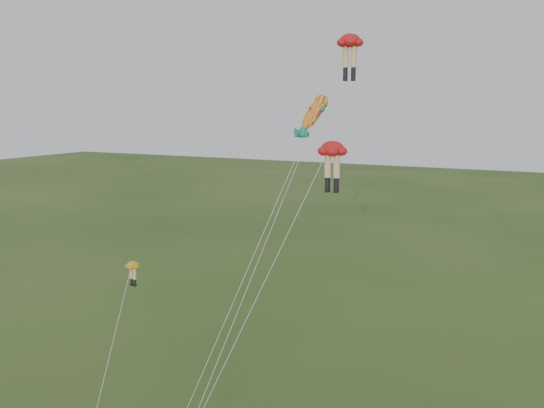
% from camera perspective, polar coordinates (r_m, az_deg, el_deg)
% --- Properties ---
extents(legs_kite_red_high, '(6.87, 10.32, 21.48)m').
position_cam_1_polar(legs_kite_red_high, '(34.14, 7.10, 14.18)').
color(legs_kite_red_high, red).
rests_on(legs_kite_red_high, ground).
extents(legs_kite_red_mid, '(5.82, 8.88, 15.90)m').
position_cam_1_polar(legs_kite_red_mid, '(30.26, 5.51, 4.46)').
color(legs_kite_red_mid, red).
rests_on(legs_kite_red_mid, ground).
extents(legs_kite_yellow, '(2.23, 6.80, 8.83)m').
position_cam_1_polar(legs_kite_yellow, '(35.47, -13.23, -6.76)').
color(legs_kite_yellow, gold).
rests_on(legs_kite_yellow, ground).
extents(fish_kite, '(2.29, 15.31, 18.52)m').
position_cam_1_polar(fish_kite, '(36.03, 3.93, 8.41)').
color(fish_kite, yellow).
rests_on(fish_kite, ground).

